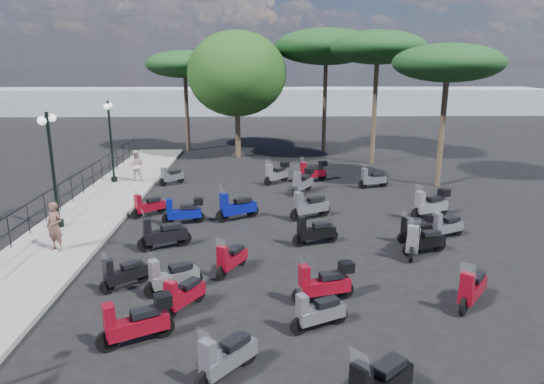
{
  "coord_description": "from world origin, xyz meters",
  "views": [
    {
      "loc": [
        0.4,
        -15.74,
        6.03
      ],
      "look_at": [
        0.86,
        2.34,
        1.2
      ],
      "focal_mm": 32.0,
      "sensor_mm": 36.0,
      "label": 1
    }
  ],
  "objects_px": {
    "scooter_7": "(184,295)",
    "scooter_8": "(231,259)",
    "scooter_0": "(136,323)",
    "scooter_5": "(171,177)",
    "woman": "(55,227)",
    "scooter_2": "(172,277)",
    "scooter_10": "(277,174)",
    "scooter_19": "(424,241)",
    "lamp_post_1": "(52,163)",
    "scooter_21": "(310,206)",
    "scooter_15": "(303,182)",
    "scooter_24": "(446,226)",
    "pine_2": "(185,64)",
    "scooter_9": "(184,212)",
    "scooter_3": "(163,235)",
    "pine_1": "(378,48)",
    "scooter_27": "(373,179)",
    "scooter_26": "(431,205)",
    "pedestrian_far": "(136,165)",
    "broadleaf_tree": "(237,74)",
    "scooter_20": "(413,240)",
    "scooter_14": "(236,208)",
    "scooter_11": "(226,358)",
    "scooter_23": "(472,289)",
    "scooter_18": "(324,283)",
    "scooter_25": "(417,229)",
    "scooter_12": "(318,313)",
    "scooter_1": "(124,274)",
    "pine_3": "(448,63)",
    "lamp_post_2": "(111,136)",
    "pine_0": "(326,47)",
    "scooter_13": "(314,232)"
  },
  "relations": [
    {
      "from": "scooter_25",
      "to": "scooter_12",
      "type": "bearing_deg",
      "value": 124.19
    },
    {
      "from": "scooter_20",
      "to": "scooter_21",
      "type": "xyz_separation_m",
      "value": [
        -2.97,
        3.85,
        0.01
      ]
    },
    {
      "from": "scooter_1",
      "to": "scooter_7",
      "type": "distance_m",
      "value": 2.26
    },
    {
      "from": "scooter_15",
      "to": "scooter_24",
      "type": "distance_m",
      "value": 7.76
    },
    {
      "from": "scooter_21",
      "to": "pine_2",
      "type": "xyz_separation_m",
      "value": [
        -7.06,
        15.9,
        5.41
      ]
    },
    {
      "from": "scooter_8",
      "to": "scooter_26",
      "type": "height_order",
      "value": "scooter_26"
    },
    {
      "from": "broadleaf_tree",
      "to": "pine_2",
      "type": "relative_size",
      "value": 1.17
    },
    {
      "from": "woman",
      "to": "scooter_2",
      "type": "bearing_deg",
      "value": -13.49
    },
    {
      "from": "pedestrian_far",
      "to": "scooter_14",
      "type": "height_order",
      "value": "pedestrian_far"
    },
    {
      "from": "pine_3",
      "to": "scooter_12",
      "type": "bearing_deg",
      "value": -119.51
    },
    {
      "from": "scooter_26",
      "to": "scooter_27",
      "type": "bearing_deg",
      "value": -10.64
    },
    {
      "from": "scooter_0",
      "to": "scooter_5",
      "type": "bearing_deg",
      "value": -20.48
    },
    {
      "from": "scooter_19",
      "to": "pine_1",
      "type": "height_order",
      "value": "pine_1"
    },
    {
      "from": "lamp_post_2",
      "to": "scooter_8",
      "type": "relative_size",
      "value": 2.85
    },
    {
      "from": "scooter_27",
      "to": "scooter_5",
      "type": "bearing_deg",
      "value": 68.19
    },
    {
      "from": "scooter_24",
      "to": "pedestrian_far",
      "type": "bearing_deg",
      "value": 29.99
    },
    {
      "from": "scooter_23",
      "to": "pine_2",
      "type": "relative_size",
      "value": 0.2
    },
    {
      "from": "scooter_2",
      "to": "scooter_18",
      "type": "height_order",
      "value": "scooter_18"
    },
    {
      "from": "scooter_3",
      "to": "scooter_7",
      "type": "bearing_deg",
      "value": 171.78
    },
    {
      "from": "scooter_7",
      "to": "scooter_8",
      "type": "xyz_separation_m",
      "value": [
        1.06,
        2.26,
        0.01
      ]
    },
    {
      "from": "scooter_11",
      "to": "pine_3",
      "type": "bearing_deg",
      "value": -80.97
    },
    {
      "from": "scooter_10",
      "to": "scooter_14",
      "type": "height_order",
      "value": "scooter_14"
    },
    {
      "from": "lamp_post_1",
      "to": "scooter_21",
      "type": "relative_size",
      "value": 2.5
    },
    {
      "from": "scooter_10",
      "to": "scooter_19",
      "type": "bearing_deg",
      "value": 159.54
    },
    {
      "from": "scooter_5",
      "to": "pine_2",
      "type": "distance_m",
      "value": 11.53
    },
    {
      "from": "scooter_12",
      "to": "lamp_post_1",
      "type": "bearing_deg",
      "value": 25.14
    },
    {
      "from": "scooter_10",
      "to": "scooter_21",
      "type": "xyz_separation_m",
      "value": [
        1.1,
        -5.89,
        -0.0
      ]
    },
    {
      "from": "pine_2",
      "to": "lamp_post_2",
      "type": "bearing_deg",
      "value": -103.44
    },
    {
      "from": "lamp_post_1",
      "to": "pine_0",
      "type": "relative_size",
      "value": 0.51
    },
    {
      "from": "scooter_9",
      "to": "pine_0",
      "type": "distance_m",
      "value": 18.4
    },
    {
      "from": "scooter_11",
      "to": "scooter_0",
      "type": "bearing_deg",
      "value": 9.47
    },
    {
      "from": "scooter_7",
      "to": "scooter_9",
      "type": "height_order",
      "value": "scooter_9"
    },
    {
      "from": "broadleaf_tree",
      "to": "pine_1",
      "type": "relative_size",
      "value": 1.02
    },
    {
      "from": "scooter_8",
      "to": "scooter_27",
      "type": "distance_m",
      "value": 11.86
    },
    {
      "from": "lamp_post_1",
      "to": "pine_2",
      "type": "xyz_separation_m",
      "value": [
        2.37,
        17.06,
        3.36
      ]
    },
    {
      "from": "pedestrian_far",
      "to": "scooter_24",
      "type": "relative_size",
      "value": 1.07
    },
    {
      "from": "scooter_2",
      "to": "scooter_15",
      "type": "relative_size",
      "value": 0.91
    },
    {
      "from": "scooter_9",
      "to": "scooter_3",
      "type": "bearing_deg",
      "value": 159.84
    },
    {
      "from": "woman",
      "to": "scooter_15",
      "type": "distance_m",
      "value": 11.41
    },
    {
      "from": "scooter_8",
      "to": "scooter_20",
      "type": "distance_m",
      "value": 5.93
    },
    {
      "from": "scooter_10",
      "to": "scooter_14",
      "type": "xyz_separation_m",
      "value": [
        -1.8,
        -5.97,
        -0.0
      ]
    },
    {
      "from": "scooter_10",
      "to": "scooter_19",
      "type": "relative_size",
      "value": 0.86
    },
    {
      "from": "lamp_post_2",
      "to": "scooter_20",
      "type": "bearing_deg",
      "value": -47.11
    },
    {
      "from": "scooter_11",
      "to": "scooter_13",
      "type": "height_order",
      "value": "scooter_11"
    },
    {
      "from": "scooter_0",
      "to": "scooter_3",
      "type": "bearing_deg",
      "value": -22.4
    },
    {
      "from": "scooter_8",
      "to": "scooter_12",
      "type": "relative_size",
      "value": 1.0
    },
    {
      "from": "scooter_5",
      "to": "scooter_25",
      "type": "relative_size",
      "value": 0.85
    },
    {
      "from": "scooter_23",
      "to": "scooter_18",
      "type": "bearing_deg",
      "value": 34.09
    },
    {
      "from": "scooter_24",
      "to": "pine_3",
      "type": "relative_size",
      "value": 0.22
    },
    {
      "from": "scooter_7",
      "to": "scooter_20",
      "type": "xyz_separation_m",
      "value": [
        6.86,
        3.51,
        0.08
      ]
    }
  ]
}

